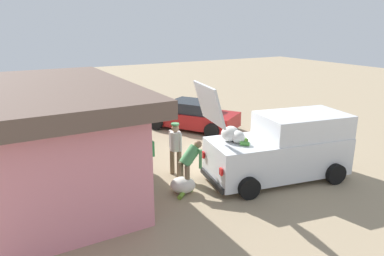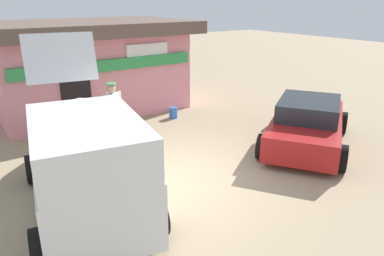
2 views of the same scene
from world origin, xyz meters
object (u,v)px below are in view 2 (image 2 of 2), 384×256
Objects in this scene: parked_sedan at (307,124)px; paint_bucket at (173,113)px; vendor_standing at (113,110)px; unloaded_banana_pile at (68,141)px; storefront_bar at (88,65)px; customer_bending at (72,120)px; delivery_van at (85,162)px.

paint_bucket is at bearing 113.46° from parked_sedan.
vendor_standing is 2.89m from paint_bucket.
paint_bucket is (2.56, 1.07, -0.81)m from vendor_standing.
parked_sedan is 6.50m from unloaded_banana_pile.
vendor_standing is (-4.34, 3.03, 0.38)m from parked_sedan.
unloaded_banana_pile is (-1.19, 0.36, -0.77)m from vendor_standing.
storefront_bar reaches higher than paint_bucket.
customer_bending is at bearing 150.03° from parked_sedan.
delivery_van is 12.95× the size of paint_bucket.
paint_bucket is at bearing 10.71° from unloaded_banana_pile.
storefront_bar is 4.06m from unloaded_banana_pile.
parked_sedan is at bearing -31.54° from unloaded_banana_pile.
delivery_van is at bearing -121.52° from vendor_standing.
parked_sedan reaches higher than paint_bucket.
delivery_van is 5.86m from paint_bucket.
customer_bending is (-1.74, -3.60, -0.75)m from storefront_bar.
unloaded_banana_pile is at bearing 111.37° from customer_bending.
unloaded_banana_pile is 2.40× the size of paint_bucket.
paint_bucket is at bearing 14.95° from customer_bending.
unloaded_banana_pile is at bearing -169.29° from paint_bucket.
unloaded_banana_pile is at bearing 80.35° from delivery_van.
vendor_standing is at bearing -99.96° from storefront_bar.
storefront_bar is 1.63× the size of parked_sedan.
vendor_standing is 1.47m from unloaded_banana_pile.
storefront_bar is 18.87× the size of paint_bucket.
delivery_van is 1.12× the size of parked_sedan.
paint_bucket is at bearing -53.97° from storefront_bar.
storefront_bar is 4.09× the size of vendor_standing.
vendor_standing reaches higher than paint_bucket.
unloaded_banana_pile is (0.54, 3.19, -0.77)m from delivery_van.
customer_bending is at bearing -68.63° from unloaded_banana_pile.
delivery_van is at bearing 178.10° from parked_sedan.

